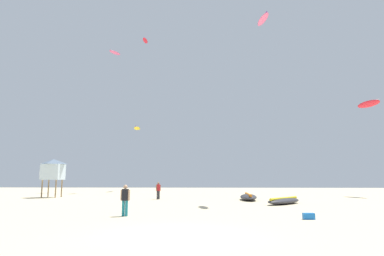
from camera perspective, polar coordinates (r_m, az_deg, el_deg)
ground_plane at (r=13.00m, az=-2.89°, el=-17.83°), size 120.00×120.00×0.00m
person_foreground at (r=19.32m, az=-11.37°, el=-11.62°), size 0.56×0.39×1.72m
person_midground at (r=33.76m, az=-5.79°, el=-10.39°), size 0.45×0.41×1.69m
kite_grounded_near at (r=32.99m, az=9.61°, el=-11.54°), size 1.70×5.37×0.65m
kite_grounded_mid at (r=28.48m, az=15.46°, el=-11.93°), size 4.00×4.34×0.56m
lifeguard_tower at (r=39.93m, az=-22.67°, el=-6.51°), size 2.30×2.30×4.15m
cooler_box at (r=18.63m, az=19.34°, el=-14.05°), size 0.56×0.36×0.32m
kite_aloft_0 at (r=45.90m, az=27.96°, el=3.66°), size 1.89×3.77×0.86m
kite_aloft_1 at (r=55.39m, az=-9.39°, el=-0.06°), size 1.04×3.15×0.51m
kite_aloft_2 at (r=56.45m, az=-8.00°, el=14.60°), size 0.67×2.31×0.28m
kite_aloft_3 at (r=57.45m, az=-13.05°, el=12.45°), size 1.78×2.31×0.46m
kite_aloft_4 at (r=32.73m, az=12.05°, el=17.73°), size 1.04×2.68×0.39m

